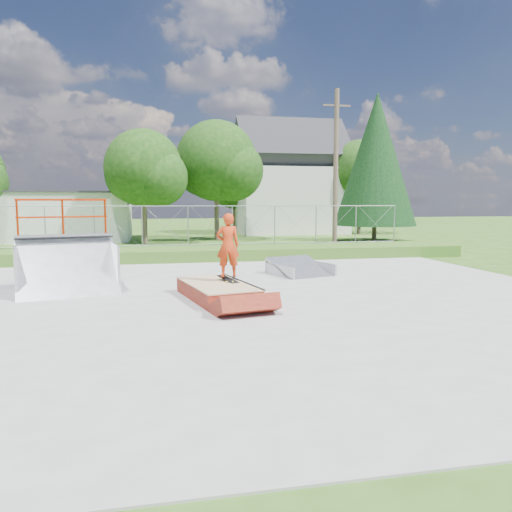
{
  "coord_description": "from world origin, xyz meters",
  "views": [
    {
      "loc": [
        -1.55,
        -11.94,
        2.5
      ],
      "look_at": [
        1.03,
        0.49,
        1.1
      ],
      "focal_mm": 35.0,
      "sensor_mm": 36.0,
      "label": 1
    }
  ],
  "objects": [
    {
      "name": "tree_left_near",
      "position": [
        -1.75,
        17.83,
        4.24
      ],
      "size": [
        4.76,
        4.48,
        6.65
      ],
      "color": "brown",
      "rests_on": "ground"
    },
    {
      "name": "tree_back_mid",
      "position": [
        5.21,
        27.86,
        3.63
      ],
      "size": [
        4.08,
        3.84,
        5.7
      ],
      "color": "brown",
      "rests_on": "ground"
    },
    {
      "name": "ground",
      "position": [
        0.0,
        0.0,
        0.0
      ],
      "size": [
        120.0,
        120.0,
        0.0
      ],
      "primitive_type": "plane",
      "color": "#2C5017",
      "rests_on": "ground"
    },
    {
      "name": "tree_right_far",
      "position": [
        14.27,
        23.82,
        4.54
      ],
      "size": [
        5.1,
        4.8,
        7.12
      ],
      "color": "brown",
      "rests_on": "ground"
    },
    {
      "name": "concrete_pad",
      "position": [
        0.0,
        0.0,
        0.02
      ],
      "size": [
        20.0,
        16.0,
        0.04
      ],
      "primitive_type": "cube",
      "color": "gray",
      "rests_on": "ground"
    },
    {
      "name": "flat_bank_ramp",
      "position": [
        3.31,
        4.07,
        0.26
      ],
      "size": [
        2.19,
        2.27,
        0.53
      ],
      "primitive_type": null,
      "rotation": [
        0.0,
        0.0,
        0.3
      ],
      "color": "#9FA2A7",
      "rests_on": "concrete_pad"
    },
    {
      "name": "skateboard",
      "position": [
        0.34,
        0.75,
        0.47
      ],
      "size": [
        0.52,
        0.82,
        0.13
      ],
      "primitive_type": "cube",
      "rotation": [
        0.14,
        0.0,
        0.41
      ],
      "color": "black",
      "rests_on": "grind_box"
    },
    {
      "name": "conifer_tree",
      "position": [
        12.0,
        17.0,
        5.05
      ],
      "size": [
        5.04,
        5.04,
        9.1
      ],
      "color": "brown",
      "rests_on": "ground"
    },
    {
      "name": "utility_pole",
      "position": [
        7.5,
        12.0,
        4.0
      ],
      "size": [
        0.24,
        0.24,
        8.0
      ],
      "primitive_type": "cylinder",
      "color": "brown",
      "rests_on": "ground"
    },
    {
      "name": "grass_berm",
      "position": [
        0.0,
        9.5,
        0.25
      ],
      "size": [
        24.0,
        3.0,
        0.5
      ],
      "primitive_type": "cube",
      "color": "#2C5017",
      "rests_on": "ground"
    },
    {
      "name": "chain_link_fence",
      "position": [
        0.0,
        10.5,
        1.4
      ],
      "size": [
        20.0,
        0.06,
        1.8
      ],
      "primitive_type": null,
      "color": "gray",
      "rests_on": "grass_berm"
    },
    {
      "name": "tree_center",
      "position": [
        2.78,
        19.81,
        4.85
      ],
      "size": [
        5.44,
        5.12,
        7.6
      ],
      "color": "brown",
      "rests_on": "ground"
    },
    {
      "name": "quarter_pipe",
      "position": [
        -3.85,
        2.23,
        1.28
      ],
      "size": [
        2.97,
        2.67,
        2.56
      ],
      "primitive_type": null,
      "rotation": [
        0.0,
        0.0,
        0.22
      ],
      "color": "#9FA2A7",
      "rests_on": "concrete_pad"
    },
    {
      "name": "gable_house",
      "position": [
        9.0,
        26.0,
        3.84
      ],
      "size": [
        8.4,
        6.08,
        8.94
      ],
      "color": "silver",
      "rests_on": "ground"
    },
    {
      "name": "utility_building_flat",
      "position": [
        -8.0,
        22.0,
        1.5
      ],
      "size": [
        10.0,
        6.0,
        3.0
      ],
      "primitive_type": "cube",
      "color": "silver",
      "rests_on": "ground"
    },
    {
      "name": "grind_box",
      "position": [
        0.02,
        0.51,
        0.21
      ],
      "size": [
        1.93,
        3.09,
        0.43
      ],
      "rotation": [
        0.0,
        0.0,
        0.2
      ],
      "color": "maroon",
      "rests_on": "concrete_pad"
    },
    {
      "name": "skater",
      "position": [
        0.34,
        0.75,
        1.3
      ],
      "size": [
        0.62,
        0.42,
        1.65
      ],
      "primitive_type": "imported",
      "rotation": [
        0.0,
        0.0,
        3.1
      ],
      "color": "red",
      "rests_on": "grind_box"
    }
  ]
}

